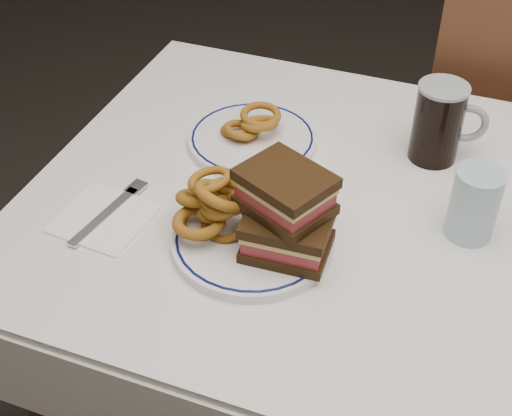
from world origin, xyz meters
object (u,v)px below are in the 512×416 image
(main_plate, at_px, (253,239))
(beer_mug, at_px, (440,122))
(reuben_sandwich, at_px, (286,213))
(far_plate, at_px, (252,139))

(main_plate, relative_size, beer_mug, 1.74)
(main_plate, bearing_deg, beer_mug, 56.10)
(reuben_sandwich, relative_size, beer_mug, 1.08)
(beer_mug, xyz_separation_m, far_plate, (-0.32, -0.08, -0.07))
(reuben_sandwich, xyz_separation_m, far_plate, (-0.15, 0.26, -0.07))
(beer_mug, bearing_deg, main_plate, -123.90)
(main_plate, bearing_deg, reuben_sandwich, -2.95)
(main_plate, relative_size, reuben_sandwich, 1.61)
(main_plate, height_order, beer_mug, beer_mug)
(far_plate, bearing_deg, main_plate, -69.03)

